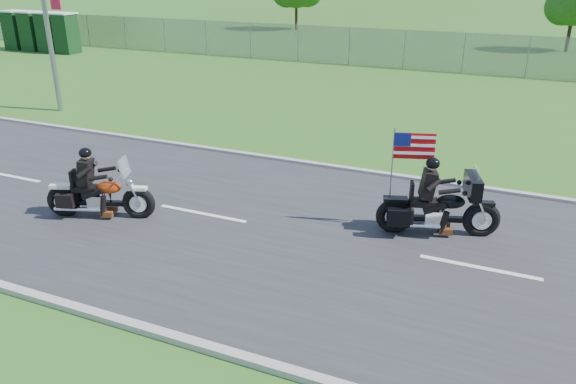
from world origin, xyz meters
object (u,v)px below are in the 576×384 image
at_px(porta_toilet_b, 49,33).
at_px(motorcycle_lead, 98,196).
at_px(porta_toilet_d, 15,31).
at_px(motorcycle_follow, 438,209).
at_px(porta_toilet_a, 66,34).
at_px(porta_toilet_c, 32,32).

height_order(porta_toilet_b, motorcycle_lead, porta_toilet_b).
distance_m(porta_toilet_d, motorcycle_follow, 33.23).
distance_m(porta_toilet_b, porta_toilet_d, 2.80).
height_order(motorcycle_lead, motorcycle_follow, motorcycle_follow).
bearing_deg(porta_toilet_b, porta_toilet_d, 180.00).
distance_m(porta_toilet_a, motorcycle_follow, 29.61).
relative_size(porta_toilet_b, porta_toilet_c, 1.00).
distance_m(porta_toilet_a, porta_toilet_c, 2.80).
bearing_deg(porta_toilet_d, motorcycle_lead, -39.07).
height_order(porta_toilet_a, motorcycle_lead, porta_toilet_a).
bearing_deg(porta_toilet_a, porta_toilet_d, 180.00).
distance_m(porta_toilet_d, motorcycle_lead, 28.59).
xyz_separation_m(porta_toilet_d, motorcycle_lead, (22.19, -18.01, -0.63)).
bearing_deg(porta_toilet_d, porta_toilet_b, 0.00).
xyz_separation_m(porta_toilet_a, porta_toilet_c, (-2.80, 0.00, 0.00)).
xyz_separation_m(porta_toilet_b, porta_toilet_d, (-2.80, 0.00, 0.00)).
bearing_deg(motorcycle_lead, porta_toilet_a, 115.12).
xyz_separation_m(porta_toilet_b, porta_toilet_c, (-1.40, 0.00, 0.00)).
bearing_deg(motorcycle_follow, porta_toilet_b, 131.04).
xyz_separation_m(porta_toilet_a, motorcycle_lead, (17.99, -18.01, -0.63)).
height_order(porta_toilet_b, motorcycle_follow, porta_toilet_b).
bearing_deg(motorcycle_lead, motorcycle_follow, -2.86).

